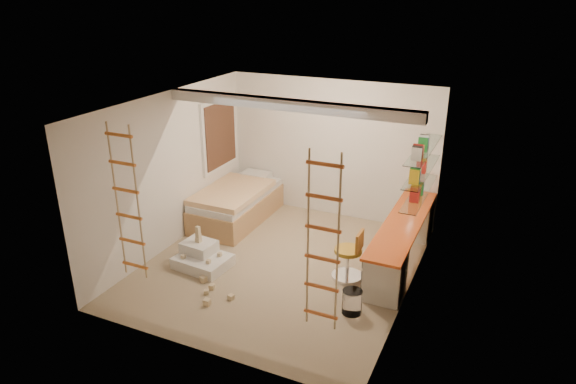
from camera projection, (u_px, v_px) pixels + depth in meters
The scene contains 15 objects.
floor at pixel (280, 265), 8.15m from camera, with size 4.50×4.50×0.00m, color #92815E.
ceiling_beam at pixel (288, 105), 7.46m from camera, with size 4.00×0.18×0.16m, color white.
window_frame at pixel (219, 134), 9.59m from camera, with size 0.06×1.15×1.35m, color white.
window_blind at pixel (221, 134), 9.58m from camera, with size 0.02×1.00×1.20m, color #4C2D1E.
rope_ladder_left at pixel (127, 203), 6.63m from camera, with size 0.41×0.04×2.13m, color orange, non-canonical shape.
rope_ladder_right at pixel (323, 244), 5.59m from camera, with size 0.41×0.04×2.13m, color #BF4A20, non-canonical shape.
waste_bin at pixel (352, 302), 6.91m from camera, with size 0.27×0.27×0.34m, color white.
desk at pixel (402, 241), 8.07m from camera, with size 0.56×2.80×0.75m.
shelves at pixel (422, 171), 7.82m from camera, with size 0.25×1.80×0.71m.
bed at pixel (237, 204), 9.63m from camera, with size 1.02×2.00×0.69m.
task_lamp at pixel (416, 177), 8.62m from camera, with size 0.14×0.36×0.57m.
swivel_chair at pixel (349, 261), 7.69m from camera, with size 0.48×0.48×0.80m.
play_platform at pixel (202, 257), 8.10m from camera, with size 0.87×0.71×0.36m.
toy_blocks at pixel (205, 265), 7.73m from camera, with size 1.17×1.05×0.63m.
books at pixel (423, 162), 7.77m from camera, with size 0.14×0.70×0.92m.
Camera 1 is at (3.07, -6.43, 4.13)m, focal length 32.00 mm.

